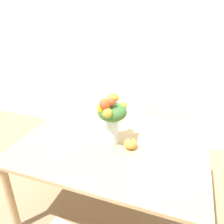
# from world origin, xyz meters

# --- Properties ---
(ground_plane) EXTENTS (12.00, 12.00, 0.00)m
(ground_plane) POSITION_xyz_m (0.00, 0.00, 0.00)
(ground_plane) COLOR #8E7556
(wall_back) EXTENTS (8.00, 0.06, 2.70)m
(wall_back) POSITION_xyz_m (0.00, 1.35, 1.35)
(wall_back) COLOR white
(wall_back) RESTS_ON ground_plane
(dining_table) EXTENTS (1.51, 1.16, 0.72)m
(dining_table) POSITION_xyz_m (0.00, 0.00, 0.65)
(dining_table) COLOR tan
(dining_table) RESTS_ON ground_plane
(flower_vase) EXTENTS (0.23, 0.27, 0.42)m
(flower_vase) POSITION_xyz_m (-0.00, -0.03, 0.98)
(flower_vase) COLOR silver
(flower_vase) RESTS_ON dining_table
(pumpkin) EXTENTS (0.10, 0.10, 0.09)m
(pumpkin) POSITION_xyz_m (0.16, -0.05, 0.77)
(pumpkin) COLOR gold
(pumpkin) RESTS_ON dining_table
(dining_chair_near_window) EXTENTS (0.43, 0.43, 0.88)m
(dining_chair_near_window) POSITION_xyz_m (-0.16, 0.91, 0.47)
(dining_chair_near_window) COLOR silver
(dining_chair_near_window) RESTS_ON ground_plane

